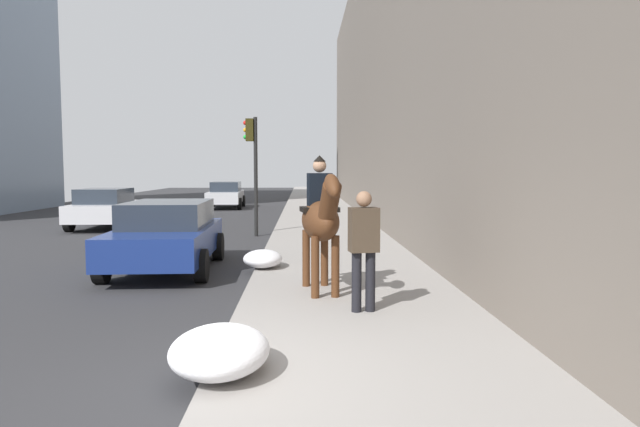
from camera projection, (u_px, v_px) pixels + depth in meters
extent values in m
cube|color=gray|center=(390.00, 388.00, 5.30)|extent=(120.00, 3.58, 0.12)
ellipsoid|color=#4C2B16|center=(320.00, 221.00, 9.12)|extent=(1.57, 0.78, 0.66)
cylinder|color=#4C2B16|center=(335.00, 266.00, 8.76)|extent=(0.13, 0.13, 0.97)
cylinder|color=#4C2B16|center=(315.00, 267.00, 8.70)|extent=(0.13, 0.13, 0.97)
cylinder|color=#4C2B16|center=(325.00, 258.00, 9.64)|extent=(0.13, 0.13, 0.97)
cylinder|color=#4C2B16|center=(306.00, 258.00, 9.58)|extent=(0.13, 0.13, 0.97)
cylinder|color=#4C2B16|center=(329.00, 202.00, 8.33)|extent=(0.67, 0.37, 0.68)
ellipsoid|color=#4C2B16|center=(332.00, 186.00, 8.11)|extent=(0.65, 0.31, 0.49)
cylinder|color=black|center=(313.00, 223.00, 9.82)|extent=(0.29, 0.14, 0.55)
cube|color=black|center=(320.00, 209.00, 9.15)|extent=(0.53, 0.66, 0.08)
cube|color=black|center=(320.00, 190.00, 9.13)|extent=(0.33, 0.42, 0.55)
sphere|color=tan|center=(320.00, 166.00, 9.10)|extent=(0.22, 0.22, 0.22)
cone|color=black|center=(320.00, 158.00, 9.09)|extent=(0.23, 0.23, 0.10)
cylinder|color=black|center=(357.00, 282.00, 7.85)|extent=(0.14, 0.14, 0.85)
cylinder|color=black|center=(370.00, 281.00, 7.89)|extent=(0.14, 0.14, 0.85)
cube|color=#3F3326|center=(364.00, 230.00, 7.81)|extent=(0.32, 0.44, 0.62)
sphere|color=#8C664C|center=(364.00, 199.00, 7.78)|extent=(0.22, 0.22, 0.22)
cube|color=silver|center=(107.00, 211.00, 20.25)|extent=(4.09, 1.77, 0.60)
cube|color=#262D38|center=(105.00, 196.00, 19.96)|extent=(2.02, 1.54, 0.52)
cylinder|color=black|center=(96.00, 216.00, 21.50)|extent=(0.64, 0.23, 0.64)
cylinder|color=black|center=(141.00, 216.00, 21.56)|extent=(0.64, 0.23, 0.64)
cylinder|color=black|center=(69.00, 223.00, 18.98)|extent=(0.64, 0.23, 0.64)
cylinder|color=black|center=(121.00, 222.00, 19.05)|extent=(0.64, 0.23, 0.64)
cube|color=navy|center=(166.00, 241.00, 11.71)|extent=(4.28, 1.96, 0.60)
cube|color=#262D38|center=(168.00, 214.00, 11.92)|extent=(2.49, 1.69, 0.52)
cylinder|color=black|center=(201.00, 266.00, 10.49)|extent=(0.65, 0.24, 0.64)
cylinder|color=black|center=(102.00, 267.00, 10.37)|extent=(0.65, 0.24, 0.64)
cylinder|color=black|center=(218.00, 247.00, 13.09)|extent=(0.65, 0.24, 0.64)
cylinder|color=black|center=(139.00, 247.00, 12.98)|extent=(0.65, 0.24, 0.64)
cube|color=silver|center=(226.00, 197.00, 30.68)|extent=(4.32, 1.85, 0.60)
cube|color=#262D38|center=(226.00, 186.00, 30.89)|extent=(2.36, 1.58, 0.52)
cylinder|color=black|center=(239.00, 204.00, 29.44)|extent=(0.65, 0.24, 0.64)
cylinder|color=black|center=(207.00, 204.00, 29.33)|extent=(0.65, 0.24, 0.64)
cylinder|color=black|center=(243.00, 201.00, 32.08)|extent=(0.65, 0.24, 0.64)
cylinder|color=black|center=(213.00, 201.00, 31.97)|extent=(0.65, 0.24, 0.64)
cylinder|color=black|center=(256.00, 177.00, 17.63)|extent=(0.12, 0.12, 3.75)
cube|color=#2D280C|center=(250.00, 130.00, 17.51)|extent=(0.20, 0.24, 0.70)
sphere|color=red|center=(245.00, 123.00, 17.48)|extent=(0.14, 0.14, 0.14)
sphere|color=orange|center=(245.00, 130.00, 17.50)|extent=(0.14, 0.14, 0.14)
sphere|color=green|center=(246.00, 137.00, 17.52)|extent=(0.14, 0.14, 0.14)
ellipsoid|color=white|center=(220.00, 351.00, 5.51)|extent=(1.28, 0.98, 0.44)
ellipsoid|color=white|center=(263.00, 259.00, 11.44)|extent=(1.04, 0.80, 0.36)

